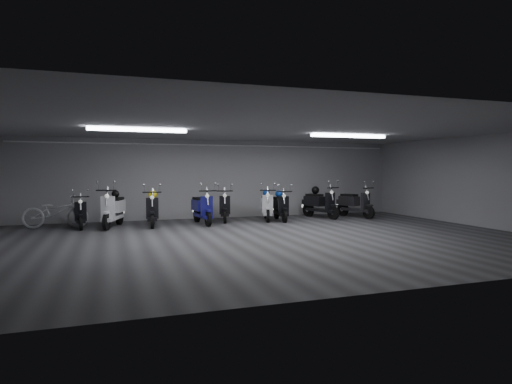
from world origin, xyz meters
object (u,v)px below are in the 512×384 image
object	(u,v)px
scooter_6	(267,201)
helmet_0	(315,190)
scooter_9	(355,199)
helmet_1	(279,194)
scooter_4	(202,203)
scooter_3	(153,205)
scooter_8	(320,199)
bicycle	(55,208)
helmet_4	(153,195)
scooter_7	(280,202)
scooter_2	(113,204)
helmet_2	(266,193)
scooter_5	(225,202)
helmet_3	(115,194)
scooter_1	(80,208)

from	to	relation	value
scooter_6	helmet_0	xyz separation A→B (m)	(1.99, 0.28, 0.34)
scooter_9	helmet_1	xyz separation A→B (m)	(-2.95, 0.17, 0.23)
scooter_4	scooter_3	bearing A→B (deg)	174.08
scooter_8	bicycle	distance (m)	8.73
scooter_4	helmet_4	size ratio (longest dim) A/B	6.83
scooter_3	scooter_7	xyz separation A→B (m)	(4.26, 0.06, -0.03)
scooter_8	helmet_4	xyz separation A→B (m)	(-5.91, -0.09, 0.27)
helmet_0	scooter_9	bearing A→B (deg)	-18.09
scooter_2	helmet_1	xyz separation A→B (m)	(5.45, 0.17, 0.20)
scooter_8	helmet_4	size ratio (longest dim) A/B	6.95
helmet_4	scooter_7	bearing A→B (deg)	-2.61
scooter_3	helmet_2	distance (m)	3.98
scooter_7	scooter_9	world-z (taller)	scooter_9
scooter_8	helmet_4	distance (m)	5.91
scooter_5	scooter_7	xyz separation A→B (m)	(1.84, -0.49, -0.01)
scooter_9	helmet_4	bearing A→B (deg)	162.00
scooter_6	scooter_7	distance (m)	0.47
scooter_2	helmet_4	world-z (taller)	scooter_2
helmet_1	helmet_2	world-z (taller)	helmet_2
helmet_0	bicycle	bearing A→B (deg)	-179.61
scooter_3	scooter_9	distance (m)	7.25
helmet_4	scooter_4	bearing A→B (deg)	-9.75
scooter_2	scooter_4	bearing A→B (deg)	14.35
scooter_6	scooter_8	world-z (taller)	scooter_8
scooter_6	scooter_2	bearing A→B (deg)	-161.44
scooter_5	bicycle	xyz separation A→B (m)	(-5.22, -0.03, -0.06)
scooter_2	helmet_3	bearing A→B (deg)	90.00
scooter_8	helmet_4	bearing A→B (deg)	162.53
scooter_3	scooter_8	distance (m)	5.94
scooter_9	helmet_0	size ratio (longest dim) A/B	6.47
scooter_1	scooter_4	size ratio (longest dim) A/B	0.88
scooter_6	helmet_2	xyz separation A→B (m)	(0.07, 0.24, 0.28)
scooter_5	scooter_9	size ratio (longest dim) A/B	0.96
helmet_2	helmet_3	xyz separation A→B (m)	(-5.01, -0.16, 0.06)
scooter_5	helmet_4	distance (m)	2.44
bicycle	helmet_0	distance (m)	8.65
scooter_4	scooter_7	distance (m)	2.72
helmet_2	helmet_4	world-z (taller)	helmet_4
scooter_3	scooter_8	xyz separation A→B (m)	(5.93, 0.34, 0.02)
scooter_2	scooter_9	xyz separation A→B (m)	(8.41, 0.00, -0.04)
bicycle	helmet_0	world-z (taller)	bicycle
scooter_2	scooter_1	bearing A→B (deg)	-171.23
scooter_3	scooter_9	bearing A→B (deg)	7.40
scooter_3	bicycle	world-z (taller)	scooter_3
scooter_2	scooter_7	xyz separation A→B (m)	(5.42, -0.07, -0.08)
scooter_3	scooter_4	xyz separation A→B (m)	(1.55, -0.01, 0.01)
scooter_4	helmet_1	size ratio (longest dim) A/B	7.61
scooter_1	helmet_3	bearing A→B (deg)	1.23
scooter_2	helmet_4	xyz separation A→B (m)	(1.18, 0.12, 0.25)
bicycle	scooter_8	bearing A→B (deg)	-85.33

